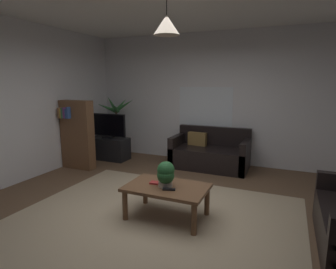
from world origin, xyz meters
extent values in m
cube|color=brown|center=(0.00, 0.00, -0.01)|extent=(5.60, 5.65, 0.02)
cube|color=tan|center=(0.00, -0.20, 0.00)|extent=(3.64, 3.11, 0.01)
cube|color=silver|center=(0.00, 2.85, 1.41)|extent=(5.72, 0.06, 2.81)
cube|color=silver|center=(-2.83, 0.00, 1.41)|extent=(0.06, 5.65, 2.81)
cube|color=white|center=(-0.20, 2.82, 1.15)|extent=(1.20, 0.01, 1.01)
cube|color=black|center=(0.06, 2.32, 0.21)|extent=(1.55, 0.81, 0.42)
cube|color=black|center=(0.06, 2.66, 0.62)|extent=(1.55, 0.12, 0.40)
cube|color=black|center=(-0.66, 2.32, 0.32)|extent=(0.12, 0.81, 0.64)
cube|color=black|center=(0.78, 2.32, 0.32)|extent=(0.12, 0.81, 0.64)
cube|color=brown|center=(-0.26, 2.48, 0.56)|extent=(0.41, 0.16, 0.28)
cube|color=brown|center=(0.12, -0.02, 0.41)|extent=(1.05, 0.67, 0.04)
cylinder|color=brown|center=(-0.35, -0.30, 0.20)|extent=(0.07, 0.07, 0.39)
cylinder|color=brown|center=(0.59, -0.30, 0.20)|extent=(0.07, 0.07, 0.39)
cylinder|color=brown|center=(-0.35, 0.26, 0.20)|extent=(0.07, 0.07, 0.39)
cylinder|color=brown|center=(0.59, 0.26, 0.20)|extent=(0.07, 0.07, 0.39)
cube|color=#B22D2D|center=(-0.06, 0.00, 0.45)|extent=(0.13, 0.12, 0.02)
cube|color=black|center=(0.20, -0.14, 0.44)|extent=(0.17, 0.10, 0.02)
cylinder|color=beige|center=(0.11, -0.03, 0.47)|extent=(0.18, 0.18, 0.08)
sphere|color=#235B2D|center=(0.12, -0.06, 0.59)|extent=(0.22, 0.22, 0.22)
sphere|color=#235B2D|center=(0.12, -0.05, 0.66)|extent=(0.22, 0.22, 0.22)
cube|color=black|center=(-2.25, 2.07, 0.25)|extent=(0.90, 0.44, 0.50)
cube|color=black|center=(-2.25, 2.05, 0.80)|extent=(0.90, 0.05, 0.51)
cube|color=black|center=(-2.25, 2.03, 0.80)|extent=(0.86, 0.00, 0.47)
cube|color=black|center=(-2.25, 2.05, 0.52)|extent=(0.24, 0.16, 0.04)
cylinder|color=#B77051|center=(-2.32, 2.52, 0.15)|extent=(0.32, 0.32, 0.30)
cylinder|color=brown|center=(-2.32, 2.52, 0.69)|extent=(0.05, 0.05, 0.79)
cone|color=#2D6B33|center=(-2.08, 2.51, 1.22)|extent=(0.53, 0.12, 0.35)
cone|color=#2D6B33|center=(-2.27, 2.67, 1.21)|extent=(0.19, 0.38, 0.36)
cone|color=#2D6B33|center=(-2.51, 2.60, 1.24)|extent=(0.44, 0.28, 0.42)
cone|color=#2D6B33|center=(-2.50, 2.38, 1.16)|extent=(0.39, 0.39, 0.31)
cone|color=#2D6B33|center=(-2.23, 2.33, 1.18)|extent=(0.25, 0.45, 0.33)
cube|color=brown|center=(-2.43, 1.25, 0.70)|extent=(0.70, 0.22, 1.40)
cube|color=#99663F|center=(-2.71, 1.13, 1.15)|extent=(0.05, 0.16, 0.21)
cube|color=gold|center=(-2.66, 1.13, 1.14)|extent=(0.03, 0.16, 0.18)
cube|color=#387247|center=(-2.62, 1.13, 1.15)|extent=(0.05, 0.16, 0.21)
cube|color=#72387F|center=(-2.57, 1.13, 1.16)|extent=(0.05, 0.16, 0.22)
cube|color=#2D4C8C|center=(-2.52, 1.13, 1.14)|extent=(0.04, 0.16, 0.19)
cube|color=#2D4C8C|center=(-2.48, 1.13, 1.16)|extent=(0.03, 0.16, 0.23)
cylinder|color=black|center=(0.12, -0.02, 2.67)|extent=(0.01, 0.01, 0.29)
cone|color=beige|center=(0.12, -0.02, 2.41)|extent=(0.32, 0.32, 0.23)
camera|label=1|loc=(1.50, -3.17, 1.76)|focal=29.96mm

